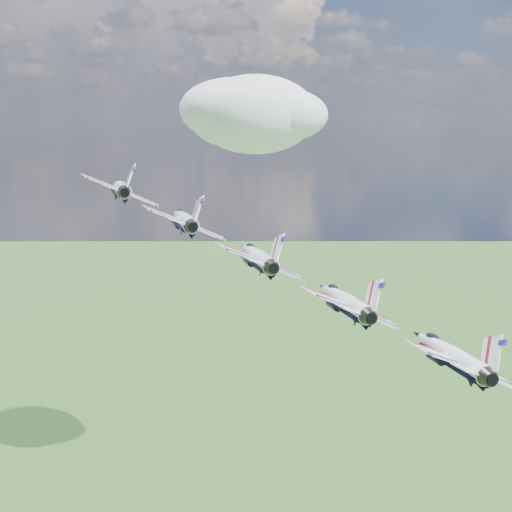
# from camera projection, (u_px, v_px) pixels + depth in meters

# --- Properties ---
(cloud_far) EXTENTS (69.98, 54.98, 27.49)m
(cloud_far) POSITION_uv_depth(u_px,v_px,m) (270.00, 119.00, 281.95)
(cloud_far) COLOR white
(jet_0) EXTENTS (15.23, 17.83, 8.26)m
(jet_0) POSITION_uv_depth(u_px,v_px,m) (120.00, 187.00, 96.68)
(jet_0) COLOR white
(jet_1) EXTENTS (15.23, 17.83, 8.26)m
(jet_1) POSITION_uv_depth(u_px,v_px,m) (183.00, 219.00, 89.54)
(jet_1) COLOR white
(jet_2) EXTENTS (15.23, 17.83, 8.26)m
(jet_2) POSITION_uv_depth(u_px,v_px,m) (256.00, 256.00, 82.40)
(jet_2) COLOR silver
(jet_3) EXTENTS (15.23, 17.83, 8.26)m
(jet_3) POSITION_uv_depth(u_px,v_px,m) (343.00, 300.00, 75.26)
(jet_3) COLOR white
(jet_4) EXTENTS (15.23, 17.83, 8.26)m
(jet_4) POSITION_uv_depth(u_px,v_px,m) (448.00, 353.00, 68.12)
(jet_4) COLOR silver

